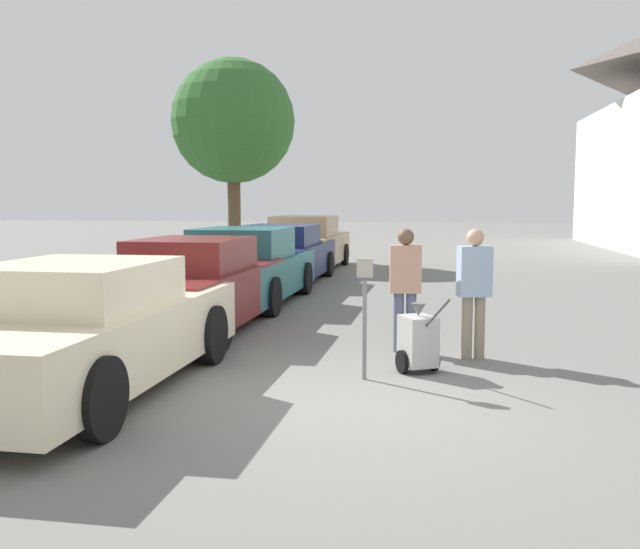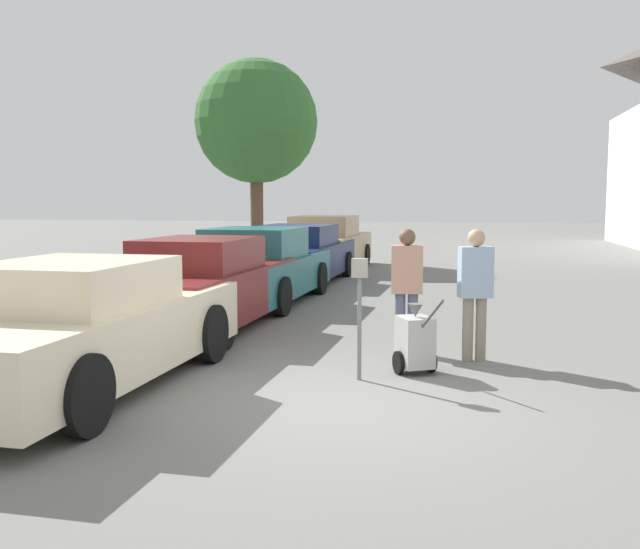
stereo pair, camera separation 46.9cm
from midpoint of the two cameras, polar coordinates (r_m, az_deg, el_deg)
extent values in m
plane|color=slate|center=(7.34, 3.69, -10.46)|extent=(120.00, 120.00, 0.00)
cube|color=beige|center=(8.24, -16.80, -4.79)|extent=(1.98, 4.83, 0.74)
cube|color=beige|center=(7.98, -17.62, -0.71)|extent=(1.68, 2.05, 0.49)
cylinder|color=black|center=(9.98, -17.07, -4.11)|extent=(0.20, 0.75, 0.74)
cylinder|color=black|center=(9.21, -7.20, -4.72)|extent=(0.20, 0.75, 0.74)
cylinder|color=black|center=(6.58, -16.29, -9.27)|extent=(0.20, 0.75, 0.74)
cube|color=maroon|center=(11.58, -8.08, -1.46)|extent=(1.87, 4.81, 0.79)
cube|color=maroon|center=(11.33, -8.48, 1.65)|extent=(1.59, 2.04, 0.49)
cylinder|color=black|center=(13.28, -9.23, -1.55)|extent=(0.20, 0.70, 0.70)
cylinder|color=black|center=(12.74, -2.04, -1.80)|extent=(0.20, 0.70, 0.70)
cylinder|color=black|center=(10.64, -15.29, -3.56)|extent=(0.20, 0.70, 0.70)
cylinder|color=black|center=(9.94, -6.50, -4.05)|extent=(0.20, 0.70, 0.70)
cube|color=#23666B|center=(14.46, -4.01, -0.04)|extent=(2.03, 4.88, 0.73)
cube|color=#23666B|center=(14.22, -4.26, 2.54)|extent=(1.73, 2.07, 0.59)
cylinder|color=black|center=(16.19, -5.62, -0.14)|extent=(0.20, 0.71, 0.71)
cylinder|color=black|center=(15.69, 0.87, -0.30)|extent=(0.20, 0.71, 0.71)
cylinder|color=black|center=(13.40, -9.72, -1.47)|extent=(0.20, 0.71, 0.71)
cylinder|color=black|center=(12.80, -1.97, -1.74)|extent=(0.20, 0.71, 0.71)
cube|color=#19234C|center=(17.92, -0.93, 1.19)|extent=(2.01, 5.22, 0.77)
cube|color=#19234C|center=(17.67, -1.10, 3.18)|extent=(1.71, 2.22, 0.50)
cylinder|color=black|center=(19.72, -2.41, 0.94)|extent=(0.20, 0.68, 0.68)
cylinder|color=black|center=(19.31, 2.89, 0.83)|extent=(0.20, 0.68, 0.68)
cylinder|color=black|center=(16.66, -5.35, -0.01)|extent=(0.20, 0.68, 0.68)
cylinder|color=black|center=(16.17, 0.87, -0.17)|extent=(0.20, 0.68, 0.68)
cube|color=tan|center=(21.33, 1.11, 2.04)|extent=(2.06, 5.21, 0.84)
cube|color=tan|center=(21.09, 1.00, 3.92)|extent=(1.75, 2.21, 0.57)
cylinder|color=black|center=(23.11, -0.36, 1.69)|extent=(0.20, 0.68, 0.68)
cylinder|color=black|center=(22.75, 4.28, 1.60)|extent=(0.20, 0.68, 0.68)
cylinder|color=black|center=(20.02, -2.49, 1.01)|extent=(0.20, 0.68, 0.68)
cylinder|color=black|center=(19.60, 2.85, 0.90)|extent=(0.20, 0.68, 0.68)
cylinder|color=slate|center=(8.24, 4.80, -4.38)|extent=(0.05, 0.05, 1.19)
cube|color=gray|center=(8.14, 4.85, 0.52)|extent=(0.18, 0.09, 0.22)
cylinder|color=#515670|center=(9.80, 8.79, -3.87)|extent=(0.14, 0.14, 0.82)
cylinder|color=#515670|center=(9.79, 7.79, -3.87)|extent=(0.14, 0.14, 0.82)
cube|color=tan|center=(9.69, 8.35, 0.41)|extent=(0.44, 0.26, 0.65)
sphere|color=brown|center=(9.66, 8.39, 2.98)|extent=(0.22, 0.22, 0.22)
cylinder|color=gray|center=(9.51, 14.12, -4.26)|extent=(0.14, 0.14, 0.83)
cylinder|color=gray|center=(9.46, 13.14, -4.29)|extent=(0.14, 0.14, 0.83)
cube|color=#99B2CC|center=(9.39, 13.74, 0.18)|extent=(0.46, 0.32, 0.65)
sphere|color=tan|center=(9.35, 13.81, 2.86)|extent=(0.22, 0.22, 0.22)
cube|color=#B2B2AD|center=(8.67, 9.15, -5.34)|extent=(0.52, 0.56, 0.60)
cone|color=#59595B|center=(8.60, 9.19, -2.86)|extent=(0.18, 0.18, 0.16)
cylinder|color=#4C4C4C|center=(8.18, 10.56, -3.20)|extent=(0.29, 0.54, 0.43)
cylinder|color=black|center=(8.64, 7.84, -7.02)|extent=(0.17, 0.27, 0.28)
cylinder|color=black|center=(8.81, 10.37, -6.81)|extent=(0.17, 0.27, 0.28)
cylinder|color=brown|center=(24.60, -4.52, 4.57)|extent=(0.44, 0.44, 2.94)
sphere|color=#33662D|center=(24.74, -4.58, 12.11)|extent=(4.17, 4.17, 4.17)
camera|label=1|loc=(0.23, -88.56, 0.15)|focal=40.00mm
camera|label=2|loc=(0.23, 91.44, -0.15)|focal=40.00mm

